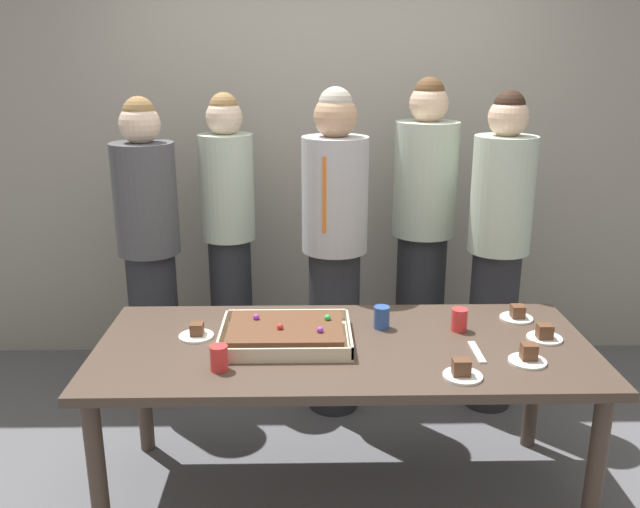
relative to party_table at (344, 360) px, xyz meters
name	(u,v)px	position (x,y,z in m)	size (l,w,h in m)	color
ground_plane	(342,492)	(0.00, 0.00, -0.65)	(12.00, 12.00, 0.00)	#5B5B60
interior_back_panel	(332,122)	(0.00, 1.60, 0.85)	(8.00, 0.12, 3.00)	#9E998E
party_table	(344,360)	(0.00, 0.00, 0.00)	(2.08, 0.90, 0.73)	#47382D
sheet_cake	(286,334)	(-0.25, 0.03, 0.11)	(0.55, 0.42, 0.10)	beige
plated_slice_near_left	(517,315)	(0.81, 0.25, 0.10)	(0.15, 0.15, 0.07)	white
plated_slice_near_right	(197,333)	(-0.63, 0.08, 0.09)	(0.15, 0.15, 0.06)	white
plated_slice_far_left	(528,357)	(0.72, -0.19, 0.10)	(0.15, 0.15, 0.07)	white
plated_slice_far_right	(462,372)	(0.43, -0.31, 0.10)	(0.15, 0.15, 0.07)	white
plated_slice_center_front	(545,335)	(0.86, 0.02, 0.10)	(0.15, 0.15, 0.07)	white
drink_cup_nearest	(459,320)	(0.51, 0.13, 0.13)	(0.07, 0.07, 0.10)	red
drink_cup_middle	(382,317)	(0.18, 0.17, 0.13)	(0.07, 0.07, 0.10)	#2D5199
drink_cup_far_end	(219,358)	(-0.49, -0.23, 0.13)	(0.07, 0.07, 0.10)	red
cake_server_utensil	(477,352)	(0.54, -0.10, 0.08)	(0.03, 0.20, 0.01)	silver
person_serving_front	(423,231)	(0.51, 1.10, 0.27)	(0.35, 0.35, 1.79)	#28282D
person_green_shirt_behind	(229,237)	(-0.60, 1.10, 0.24)	(0.30, 0.30, 1.71)	#28282D
person_striped_tie_right	(149,249)	(-1.01, 0.91, 0.23)	(0.33, 0.33, 1.70)	#28282D
person_far_right_suit	(498,249)	(0.86, 0.79, 0.25)	(0.32, 0.32, 1.73)	#28282D
person_left_edge_reaching	(335,249)	(-0.01, 0.78, 0.26)	(0.34, 0.34, 1.75)	#28282D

